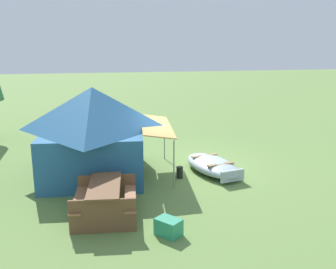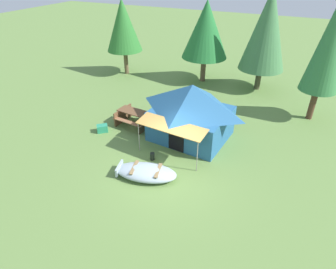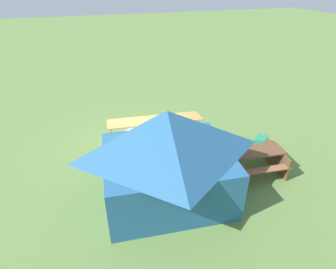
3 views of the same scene
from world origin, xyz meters
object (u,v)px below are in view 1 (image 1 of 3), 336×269
Objects in this scene: cooler_box at (168,227)px; fuel_can at (180,172)px; picnic_table at (105,197)px; beached_rowboat at (212,165)px; canvas_cabin_tent at (94,130)px.

cooler_box is 1.53× the size of fuel_can.
fuel_can is (2.22, -2.27, -0.32)m from picnic_table.
picnic_table is 1.72m from cooler_box.
beached_rowboat is 3.77m from canvas_cabin_tent.
canvas_cabin_tent is 3.14m from picnic_table.
beached_rowboat is at bearing -53.41° from picnic_table.
beached_rowboat is 1.15m from fuel_can.
beached_rowboat is 0.64× the size of canvas_cabin_tent.
beached_rowboat is at bearing -97.93° from canvas_cabin_tent.
beached_rowboat is at bearing -75.09° from fuel_can.
fuel_can is (-0.79, -2.45, -1.22)m from canvas_cabin_tent.
picnic_table is at bearing 134.26° from fuel_can.
cooler_box is at bearing 149.74° from beached_rowboat.
canvas_cabin_tent reaches higher than cooler_box.
canvas_cabin_tent is at bearing 19.11° from cooler_box.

